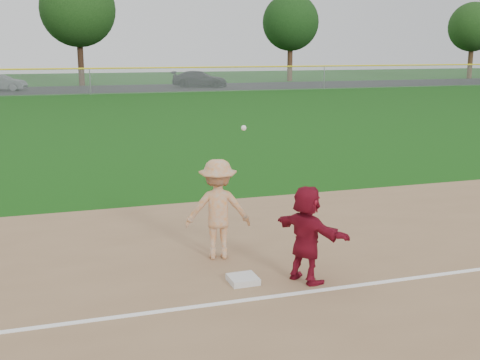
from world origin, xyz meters
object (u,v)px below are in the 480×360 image
object	(u,v)px
first_base	(243,279)
car_right	(200,79)
base_runner	(307,234)
car_mid	(1,83)

from	to	relation	value
first_base	car_right	bearing A→B (deg)	76.93
base_runner	car_right	distance (m)	47.12
car_mid	car_right	size ratio (longest dim) A/B	0.81
first_base	base_runner	bearing A→B (deg)	-13.77
first_base	base_runner	xyz separation A→B (m)	(0.97, -0.24, 0.73)
first_base	car_right	size ratio (longest dim) A/B	0.09
car_mid	car_right	world-z (taller)	car_right
first_base	car_mid	size ratio (longest dim) A/B	0.11
first_base	car_right	world-z (taller)	car_right
car_right	first_base	bearing A→B (deg)	-175.66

